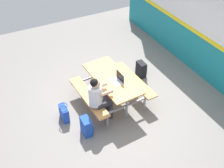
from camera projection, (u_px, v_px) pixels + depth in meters
ground_plane at (118, 109)px, 6.79m from camera, size 10.00×10.00×0.02m
accent_backdrop at (214, 37)px, 6.95m from camera, size 8.00×0.14×2.60m
picnic_table_main at (112, 83)px, 6.62m from camera, size 1.72×1.63×0.74m
student_nearer at (99, 96)px, 6.07m from camera, size 0.37×0.53×1.21m
laptop_silver at (118, 80)px, 6.37m from camera, size 0.33×0.24×0.22m
backpack_dark at (141, 69)px, 7.65m from camera, size 0.30×0.22×0.44m
tote_bag_bright at (64, 113)px, 6.39m from camera, size 0.34×0.21×0.43m
satchel_spare at (87, 127)px, 6.04m from camera, size 0.30×0.22×0.44m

